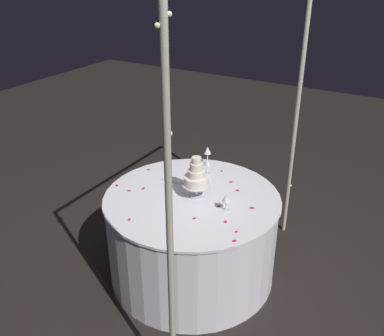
% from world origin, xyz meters
% --- Properties ---
extents(ground_plane, '(12.00, 12.00, 0.00)m').
position_xyz_m(ground_plane, '(0.00, 0.00, 0.00)').
color(ground_plane, black).
extents(decorative_arch, '(2.05, 0.06, 2.37)m').
position_xyz_m(decorative_arch, '(0.00, 0.46, 1.53)').
color(decorative_arch, '#B7B29E').
rests_on(decorative_arch, ground).
extents(main_table, '(1.37, 1.37, 0.74)m').
position_xyz_m(main_table, '(0.00, 0.00, 0.37)').
color(main_table, white).
rests_on(main_table, ground).
extents(tiered_cake, '(0.22, 0.22, 0.33)m').
position_xyz_m(tiered_cake, '(-0.02, 0.02, 0.91)').
color(tiered_cake, silver).
rests_on(tiered_cake, main_table).
extents(wine_glass_0, '(0.06, 0.06, 0.14)m').
position_xyz_m(wine_glass_0, '(0.04, 0.31, 0.84)').
color(wine_glass_0, silver).
rests_on(wine_glass_0, main_table).
extents(wine_glass_1, '(0.06, 0.06, 0.18)m').
position_xyz_m(wine_glass_1, '(-0.55, -0.16, 0.87)').
color(wine_glass_1, silver).
rests_on(wine_glass_1, main_table).
extents(wine_glass_2, '(0.06, 0.06, 0.14)m').
position_xyz_m(wine_glass_2, '(-0.40, -0.09, 0.84)').
color(wine_glass_2, silver).
rests_on(wine_glass_2, main_table).
extents(cake_knife, '(0.07, 0.29, 0.01)m').
position_xyz_m(cake_knife, '(-0.13, -0.20, 0.74)').
color(cake_knife, silver).
rests_on(cake_knife, main_table).
extents(rose_petal_0, '(0.03, 0.04, 0.00)m').
position_xyz_m(rose_petal_0, '(0.18, -0.48, 0.74)').
color(rose_petal_0, '#C61951').
rests_on(rose_petal_0, main_table).
extents(rose_petal_1, '(0.04, 0.04, 0.00)m').
position_xyz_m(rose_petal_1, '(0.16, -0.62, 0.74)').
color(rose_petal_1, '#C61951').
rests_on(rose_petal_1, main_table).
extents(rose_petal_2, '(0.04, 0.03, 0.00)m').
position_xyz_m(rose_petal_2, '(0.25, 0.17, 0.74)').
color(rose_petal_2, '#C61951').
rests_on(rose_petal_2, main_table).
extents(rose_petal_3, '(0.04, 0.03, 0.00)m').
position_xyz_m(rose_petal_3, '(0.02, 0.24, 0.74)').
color(rose_petal_3, '#C61951').
rests_on(rose_petal_3, main_table).
extents(rose_petal_4, '(0.04, 0.05, 0.00)m').
position_xyz_m(rose_petal_4, '(-0.08, 0.47, 0.74)').
color(rose_petal_4, '#C61951').
rests_on(rose_petal_4, main_table).
extents(rose_petal_5, '(0.03, 0.04, 0.00)m').
position_xyz_m(rose_petal_5, '(-0.27, 0.26, 0.74)').
color(rose_petal_5, '#C61951').
rests_on(rose_petal_5, main_table).
extents(rose_petal_6, '(0.04, 0.03, 0.00)m').
position_xyz_m(rose_petal_6, '(0.50, -0.22, 0.74)').
color(rose_petal_6, '#C61951').
rests_on(rose_petal_6, main_table).
extents(rose_petal_7, '(0.03, 0.03, 0.00)m').
position_xyz_m(rose_petal_7, '(-0.14, -0.19, 0.74)').
color(rose_petal_7, '#C61951').
rests_on(rose_petal_7, main_table).
extents(rose_petal_8, '(0.04, 0.04, 0.00)m').
position_xyz_m(rose_petal_8, '(-0.20, -0.56, 0.74)').
color(rose_petal_8, '#C61951').
rests_on(rose_petal_8, main_table).
extents(rose_petal_9, '(0.04, 0.03, 0.00)m').
position_xyz_m(rose_petal_9, '(-0.37, 0.16, 0.74)').
color(rose_petal_9, '#C61951').
rests_on(rose_petal_9, main_table).
extents(rose_petal_10, '(0.03, 0.03, 0.00)m').
position_xyz_m(rose_petal_10, '(-0.51, 0.00, 0.74)').
color(rose_petal_10, '#C61951').
rests_on(rose_petal_10, main_table).
extents(rose_petal_11, '(0.03, 0.03, 0.00)m').
position_xyz_m(rose_petal_11, '(0.25, 0.49, 0.74)').
color(rose_petal_11, '#C61951').
rests_on(rose_petal_11, main_table).
extents(rose_petal_12, '(0.04, 0.03, 0.00)m').
position_xyz_m(rose_petal_12, '(0.09, -0.40, 0.74)').
color(rose_petal_12, '#C61951').
rests_on(rose_petal_12, main_table).
extents(rose_petal_13, '(0.04, 0.04, 0.00)m').
position_xyz_m(rose_petal_13, '(0.18, 0.38, 0.74)').
color(rose_petal_13, '#C61951').
rests_on(rose_petal_13, main_table).
extents(rose_petal_14, '(0.04, 0.04, 0.00)m').
position_xyz_m(rose_petal_14, '(0.35, 0.53, 0.74)').
color(rose_petal_14, '#C61951').
rests_on(rose_petal_14, main_table).
extents(rose_petal_15, '(0.04, 0.04, 0.00)m').
position_xyz_m(rose_petal_15, '(-0.44, -0.21, 0.74)').
color(rose_petal_15, '#C61951').
rests_on(rose_petal_15, main_table).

